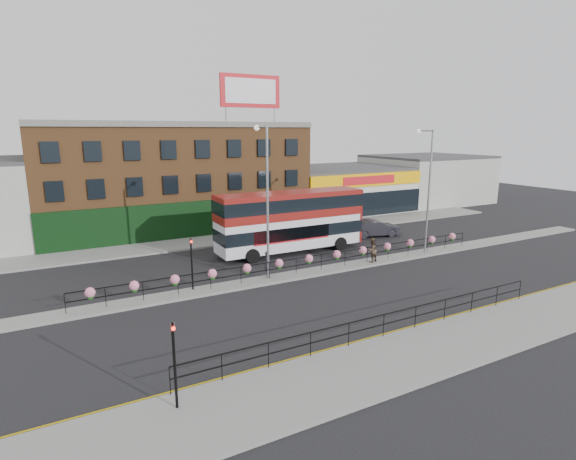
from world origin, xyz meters
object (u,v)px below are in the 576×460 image
double_decker_bus (291,216)px  car (374,228)px  pedestrian_a (268,264)px  lamp_column_west (266,190)px  pedestrian_b (372,250)px  lamp_column_east (427,181)px

double_decker_bus → car: (9.43, 1.13, -2.22)m
pedestrian_a → lamp_column_west: 4.94m
car → pedestrian_b: pedestrian_b is taller
double_decker_bus → pedestrian_a: bearing=-131.6°
double_decker_bus → lamp_column_east: lamp_column_east is taller
double_decker_bus → pedestrian_b: size_ratio=6.71×
pedestrian_a → lamp_column_east: 14.42m
car → lamp_column_east: size_ratio=0.52×
double_decker_bus → car: size_ratio=2.42×
car → double_decker_bus: bearing=107.9°
lamp_column_west → car: bearing=24.0°
double_decker_bus → lamp_column_east: bearing=-31.0°
pedestrian_b → pedestrian_a: bearing=-15.1°
car → lamp_column_east: 8.25m
pedestrian_a → pedestrian_b: (8.24, -0.52, 0.03)m
double_decker_bus → pedestrian_b: (3.65, -5.69, -1.95)m
pedestrian_a → lamp_column_west: (-0.09, 0.00, 4.94)m
pedestrian_a → pedestrian_b: size_ratio=0.97×
lamp_column_west → lamp_column_east: lamp_column_west is taller
pedestrian_a → lamp_column_east: (13.60, -0.24, 4.79)m
lamp_column_west → double_decker_bus: bearing=47.8°
car → lamp_column_east: bearing=-172.6°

